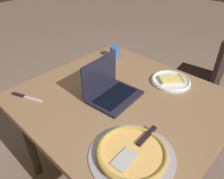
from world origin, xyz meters
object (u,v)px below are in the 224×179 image
dining_table (121,108)px  pizza_plate (171,81)px  drink_cup (115,52)px  laptop (110,89)px  chair_near (205,75)px  pizza_tray (132,153)px  table_knife (24,96)px

dining_table → pizza_plate: pizza_plate is taller
drink_cup → pizza_plate: bearing=179.2°
pizza_plate → laptop: bearing=64.5°
dining_table → chair_near: bearing=-97.6°
pizza_tray → drink_cup: drink_cup is taller
pizza_plate → drink_cup: drink_cup is taller
laptop → pizza_tray: (-0.38, 0.25, -0.03)m
dining_table → drink_cup: bearing=-42.4°
dining_table → chair_near: chair_near is taller
laptop → drink_cup: size_ratio=3.31×
chair_near → laptop: bearing=79.1°
dining_table → table_knife: 0.60m
pizza_tray → dining_table: bearing=-42.0°
pizza_plate → drink_cup: 0.52m
chair_near → pizza_plate: bearing=89.4°
drink_cup → chair_near: size_ratio=0.11×
dining_table → drink_cup: drink_cup is taller
pizza_plate → chair_near: (-0.01, -0.60, -0.21)m
table_knife → chair_near: size_ratio=0.23×
pizza_plate → chair_near: bearing=-90.6°
dining_table → pizza_tray: pizza_tray is taller
pizza_tray → chair_near: 1.28m
dining_table → chair_near: (-0.13, -0.96, -0.12)m
table_knife → chair_near: 1.49m
pizza_plate → chair_near: 0.64m
pizza_plate → pizza_tray: bearing=107.0°
pizza_tray → chair_near: chair_near is taller
dining_table → pizza_plate: size_ratio=4.54×
dining_table → drink_cup: (0.40, -0.36, 0.12)m
drink_cup → laptop: bearing=130.2°
drink_cup → chair_near: (-0.53, -0.60, -0.25)m
drink_cup → chair_near: chair_near is taller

